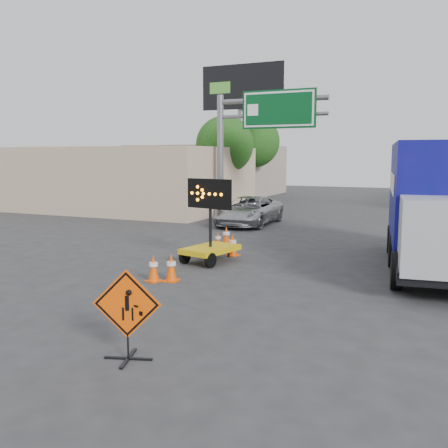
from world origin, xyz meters
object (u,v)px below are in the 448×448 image
Objects in this scene: construction_sign at (127,312)px; pickup_truck at (249,211)px; arrow_board at (210,244)px; box_truck at (437,213)px.

pickup_truck is at bearing 86.53° from construction_sign.
pickup_truck is at bearing 115.87° from arrow_board.
arrow_board is 0.53× the size of pickup_truck.
pickup_truck is 11.45m from box_truck.
construction_sign is 8.01m from arrow_board.
construction_sign is 17.26m from pickup_truck.
construction_sign is at bearing -122.65° from box_truck.
arrow_board is 7.06m from box_truck.
pickup_truck is at bearing 134.06° from box_truck.
arrow_board is (-2.12, 7.72, -0.22)m from construction_sign.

